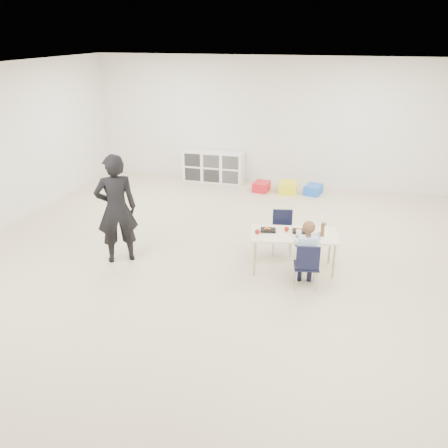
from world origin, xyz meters
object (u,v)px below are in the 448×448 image
(cubby_shelf, at_px, (214,166))
(table, at_px, (293,251))
(chair_near, at_px, (306,265))
(child, at_px, (307,252))
(adult, at_px, (116,209))

(cubby_shelf, bearing_deg, table, -59.12)
(cubby_shelf, bearing_deg, chair_near, -59.68)
(chair_near, bearing_deg, cubby_shelf, 110.47)
(chair_near, height_order, child, child)
(table, relative_size, chair_near, 1.95)
(chair_near, relative_size, cubby_shelf, 0.49)
(cubby_shelf, xyz_separation_m, adult, (-0.25, -4.31, 0.49))
(chair_near, distance_m, cubby_shelf, 5.13)
(adult, bearing_deg, cubby_shelf, -126.11)
(chair_near, xyz_separation_m, child, (0.00, 0.00, 0.20))
(adult, bearing_deg, chair_near, 144.83)
(table, height_order, adult, adult)
(chair_near, xyz_separation_m, cubby_shelf, (-2.59, 4.43, 0.01))
(table, height_order, cubby_shelf, cubby_shelf)
(cubby_shelf, bearing_deg, child, -59.68)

